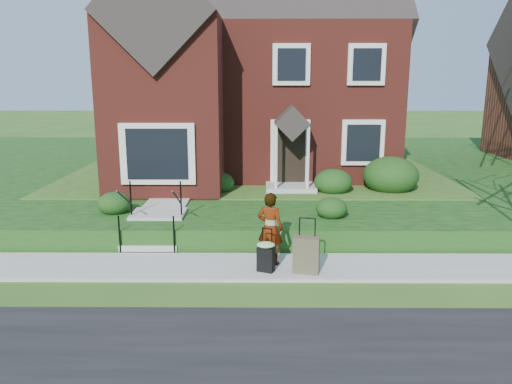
{
  "coord_description": "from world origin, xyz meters",
  "views": [
    {
      "loc": [
        0.18,
        -10.48,
        4.09
      ],
      "look_at": [
        0.09,
        2.0,
        1.3
      ],
      "focal_mm": 35.0,
      "sensor_mm": 36.0,
      "label": 1
    }
  ],
  "objects_px": {
    "front_steps": "(155,225)",
    "suitcase_olive": "(306,255)",
    "suitcase_black": "(266,255)",
    "woman": "(270,228)"
  },
  "relations": [
    {
      "from": "suitcase_olive",
      "to": "front_steps",
      "type": "bearing_deg",
      "value": 159.9
    },
    {
      "from": "front_steps",
      "to": "suitcase_black",
      "type": "relative_size",
      "value": 2.11
    },
    {
      "from": "front_steps",
      "to": "suitcase_olive",
      "type": "xyz_separation_m",
      "value": [
        3.68,
        -2.27,
        0.01
      ]
    },
    {
      "from": "front_steps",
      "to": "suitcase_olive",
      "type": "bearing_deg",
      "value": -31.63
    },
    {
      "from": "suitcase_black",
      "to": "front_steps",
      "type": "bearing_deg",
      "value": 165.4
    },
    {
      "from": "front_steps",
      "to": "woman",
      "type": "distance_m",
      "value": 3.42
    },
    {
      "from": "woman",
      "to": "suitcase_black",
      "type": "distance_m",
      "value": 0.67
    },
    {
      "from": "woman",
      "to": "front_steps",
      "type": "bearing_deg",
      "value": -9.26
    },
    {
      "from": "woman",
      "to": "suitcase_olive",
      "type": "relative_size",
      "value": 1.37
    },
    {
      "from": "suitcase_olive",
      "to": "woman",
      "type": "bearing_deg",
      "value": 155.62
    }
  ]
}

